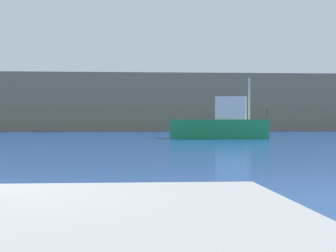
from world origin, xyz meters
TOP-DOWN VIEW (x-y plane):
  - hillside_backdrop at (0.00, 64.81)m, footprint 140.00×12.58m
  - fishing_boat_green at (8.34, 34.14)m, footprint 6.63×3.46m

SIDE VIEW (x-z plane):
  - fishing_boat_green at x=8.34m, z-range -1.01..2.91m
  - hillside_backdrop at x=0.00m, z-range 0.00..6.32m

